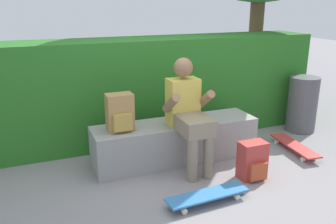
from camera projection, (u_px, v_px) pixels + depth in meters
ground_plane at (189, 173)px, 3.86m from camera, size 24.00×24.00×0.00m
bench_main at (176, 141)px, 4.13m from camera, size 1.92×0.49×0.46m
person_skater at (188, 111)px, 3.82m from camera, size 0.49×0.62×1.21m
skateboard_near_person at (207, 195)px, 3.28m from camera, size 0.81×0.24×0.09m
skateboard_beside_bench at (295, 146)px, 4.39m from camera, size 0.29×0.82×0.09m
backpack_on_bench at (120, 113)px, 3.76m from camera, size 0.28×0.23×0.40m
backpack_on_ground at (253, 161)px, 3.70m from camera, size 0.28×0.23×0.40m
hedge_row at (119, 92)px, 4.59m from camera, size 5.49×0.69×1.33m
trash_bin at (302, 104)px, 5.02m from camera, size 0.41×0.41×0.78m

